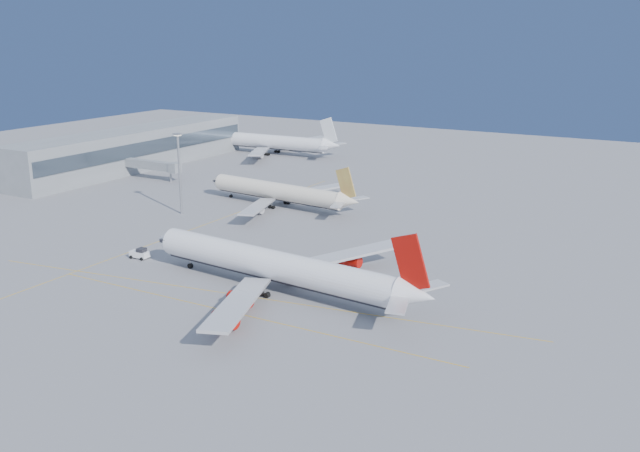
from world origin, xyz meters
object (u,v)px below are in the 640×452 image
(airliner_virgin, at_px, (279,267))
(airliner_third, at_px, (273,142))
(airliner_etihad, at_px, (280,192))
(pushback_tug, at_px, (140,253))
(light_mast, at_px, (179,167))

(airliner_virgin, height_order, airliner_third, airliner_third)
(airliner_etihad, bearing_deg, airliner_virgin, -51.11)
(pushback_tug, height_order, light_mast, light_mast)
(airliner_third, distance_m, light_mast, 104.29)
(airliner_third, relative_size, light_mast, 2.76)
(airliner_etihad, relative_size, airliner_third, 0.88)
(airliner_etihad, xyz_separation_m, pushback_tug, (-1.06, -58.63, -3.32))
(pushback_tug, xyz_separation_m, light_mast, (-19.06, 37.17, 12.59))
(airliner_third, xyz_separation_m, pushback_tug, (52.22, -135.68, -4.06))
(airliner_third, bearing_deg, light_mast, -72.90)
(pushback_tug, relative_size, light_mast, 0.20)
(light_mast, bearing_deg, airliner_etihad, 46.85)
(airliner_virgin, distance_m, airliner_etihad, 72.22)
(airliner_virgin, relative_size, airliner_etihad, 1.24)
(airliner_third, bearing_deg, airliner_virgin, -57.74)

